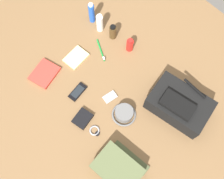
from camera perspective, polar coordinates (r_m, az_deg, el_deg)
ground_plane at (r=1.67m, az=0.00°, el=-0.66°), size 2.64×2.02×0.02m
backpack at (r=1.61m, az=14.45°, el=-3.24°), size 0.39×0.30×0.16m
toiletry_pouch at (r=1.51m, az=1.32°, el=-16.92°), size 0.28×0.25×0.10m
bucket_hat at (r=1.59m, az=2.66°, el=-5.27°), size 0.15×0.15×0.06m
deodorant_spray at (r=1.87m, az=-4.48°, el=16.37°), size 0.04×0.04×0.17m
toothpaste_tube at (r=1.83m, az=-2.69°, el=14.35°), size 0.05×0.05×0.15m
cologne_bottle at (r=1.81m, az=0.20°, el=12.50°), size 0.05×0.05×0.12m
sunscreen_spray at (r=1.76m, az=3.93°, el=9.74°), size 0.05×0.05×0.11m
paperback_novel at (r=1.76m, az=-14.53°, el=3.40°), size 0.19×0.21×0.02m
cell_phone at (r=1.67m, az=-7.52°, el=-0.50°), size 0.08×0.13×0.01m
media_player at (r=1.64m, az=-0.46°, el=-1.65°), size 0.06×0.09×0.01m
wristwatch at (r=1.58m, az=-3.77°, el=-9.04°), size 0.07×0.06×0.01m
toothbrush at (r=1.78m, az=-2.38°, el=8.38°), size 0.16×0.08×0.02m
wallet at (r=1.60m, az=-6.44°, el=-6.33°), size 0.11×0.13×0.02m
notepad at (r=1.77m, az=-7.86°, el=6.94°), size 0.13×0.16×0.02m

